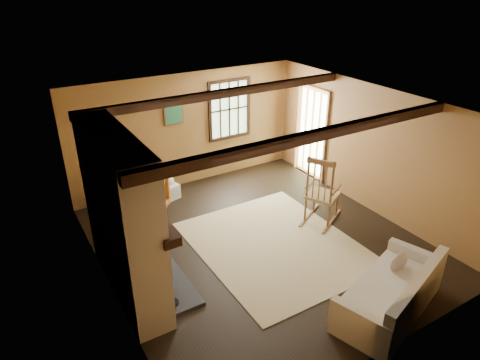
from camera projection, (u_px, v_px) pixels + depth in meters
ground at (259, 242)px, 7.37m from camera, size 5.50×5.50×0.00m
room_envelope at (263, 147)px, 6.94m from camera, size 5.02×5.52×2.44m
fireplace at (124, 223)px, 5.85m from camera, size 1.02×2.30×2.40m
rug at (275, 244)px, 7.30m from camera, size 2.50×3.00×0.01m
rocking_chair at (322, 194)px, 7.77m from camera, size 1.07×0.89×1.31m
sofa at (393, 296)px, 5.77m from camera, size 1.99×1.32×0.74m
firewood_pile at (108, 203)px, 8.34m from camera, size 0.69×0.13×0.25m
laundry_basket at (165, 192)px, 8.70m from camera, size 0.58×0.49×0.30m
basket_pillow at (164, 181)px, 8.59m from camera, size 0.44×0.38×0.20m
armchair at (139, 196)px, 8.02m from camera, size 1.25×1.25×0.82m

